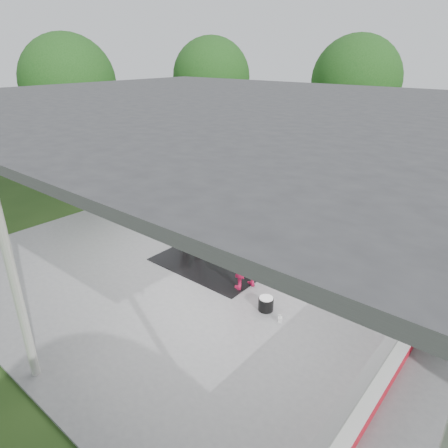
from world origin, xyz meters
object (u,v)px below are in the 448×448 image
Objects in this scene: horse at (221,218)px; wash_bucket at (266,304)px; dasher_board at (415,322)px; handler at (245,249)px.

wash_bucket is (2.19, -1.16, -0.98)m from horse.
dasher_board is at bearing -117.57° from horse.
dasher_board is 3.03× the size of horse.
dasher_board is 3.57m from handler.
dasher_board is at bearing 112.45° from handler.
wash_bucket is (-2.66, -0.76, -0.39)m from dasher_board.
handler is (-3.53, -0.35, 0.44)m from dasher_board.
handler is at bearing 154.90° from wash_bucket.
wash_bucket is (0.86, -0.40, -0.83)m from handler.
horse is at bearing 152.14° from wash_bucket.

